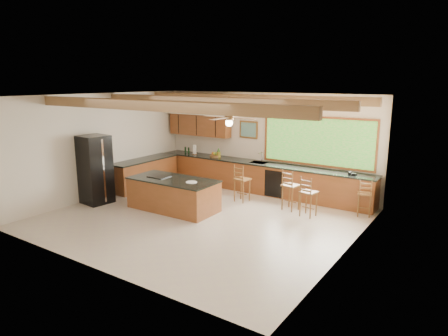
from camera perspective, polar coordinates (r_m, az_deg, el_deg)
The scene contains 9 objects.
ground at distance 10.03m, azimuth -3.30°, elevation -7.16°, with size 7.20×7.20×0.00m, color beige.
room_shell at distance 10.14m, azimuth -1.98°, elevation 5.94°, with size 7.27×6.54×3.02m.
counter_run at distance 12.32m, azimuth 0.72°, elevation -1.15°, with size 7.12×3.10×1.24m.
island at distance 10.64m, azimuth -7.25°, elevation -3.72°, with size 2.40×1.16×0.85m.
refrigerator at distance 11.58m, azimuth -17.94°, elevation -0.20°, with size 0.81×0.79×1.89m.
bar_stool_a at distance 11.16m, azimuth 2.45°, elevation -1.73°, with size 0.42×0.42×1.06m.
bar_stool_b at distance 10.15m, azimuth 11.91°, elevation -3.54°, with size 0.42×0.42×1.03m.
bar_stool_c at distance 10.55m, azimuth 9.42°, elevation -2.60°, with size 0.46×0.46×1.10m.
bar_stool_d at distance 10.57m, azimuth 19.40°, elevation -3.59°, with size 0.43×0.43×0.96m.
Camera 1 is at (5.74, -7.50, 3.36)m, focal length 32.00 mm.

